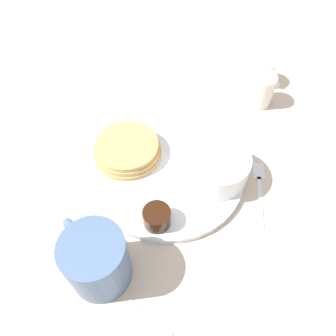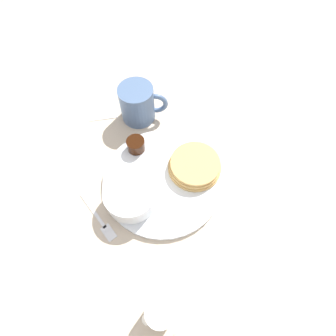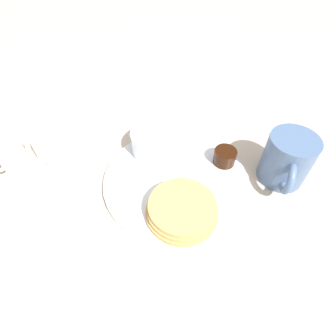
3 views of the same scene
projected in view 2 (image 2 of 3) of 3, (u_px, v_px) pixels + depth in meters
The scene contains 10 objects.
ground_plane at pixel (163, 181), 0.60m from camera, with size 4.00×4.00×0.00m, color #C6B299.
plate at pixel (163, 180), 0.60m from camera, with size 0.27×0.27×0.01m.
pancake_stack at pixel (195, 166), 0.59m from camera, with size 0.12×0.12×0.03m.
bowl at pixel (130, 196), 0.54m from camera, with size 0.11×0.11×0.05m.
syrup_cup at pixel (136, 145), 0.62m from camera, with size 0.04×0.04×0.03m.
butter_ramekin at pixel (120, 197), 0.55m from camera, with size 0.04×0.04×0.04m.
coffee_mug at pixel (138, 104), 0.65m from camera, with size 0.09×0.12×0.09m.
creamer_pitcher_near at pixel (161, 312), 0.45m from camera, with size 0.05×0.08×0.07m.
fork at pixel (101, 221), 0.55m from camera, with size 0.13×0.05×0.00m.
napkin at pixel (103, 105), 0.71m from camera, with size 0.11×0.09×0.00m.
Camera 2 is at (0.25, -0.08, 0.54)m, focal length 28.00 mm.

